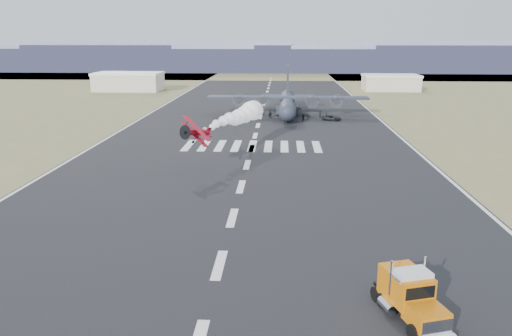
# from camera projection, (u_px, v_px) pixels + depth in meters

# --- Properties ---
(ground) EXTENTS (500.00, 500.00, 0.00)m
(ground) POSITION_uv_depth(u_px,v_px,m) (219.00, 265.00, 44.69)
(ground) COLOR black
(ground) RESTS_ON ground
(scrub_far) EXTENTS (500.00, 80.00, 0.00)m
(scrub_far) POSITION_uv_depth(u_px,v_px,m) (272.00, 74.00, 266.69)
(scrub_far) COLOR olive
(scrub_far) RESTS_ON ground
(runway_markings) EXTENTS (60.00, 260.00, 0.01)m
(runway_markings) POSITION_uv_depth(u_px,v_px,m) (255.00, 136.00, 102.61)
(runway_markings) COLOR silver
(runway_markings) RESTS_ON ground
(ridge_seg_b) EXTENTS (150.00, 50.00, 15.00)m
(ridge_seg_b) POSITION_uv_depth(u_px,v_px,m) (58.00, 57.00, 300.25)
(ridge_seg_b) COLOR gray
(ridge_seg_b) RESTS_ON ground
(ridge_seg_c) EXTENTS (150.00, 50.00, 17.00)m
(ridge_seg_c) POSITION_uv_depth(u_px,v_px,m) (164.00, 56.00, 296.73)
(ridge_seg_c) COLOR gray
(ridge_seg_c) RESTS_ON ground
(ridge_seg_d) EXTENTS (150.00, 50.00, 13.00)m
(ridge_seg_d) POSITION_uv_depth(u_px,v_px,m) (273.00, 59.00, 293.98)
(ridge_seg_d) COLOR gray
(ridge_seg_d) RESTS_ON ground
(ridge_seg_e) EXTENTS (150.00, 50.00, 15.00)m
(ridge_seg_e) POSITION_uv_depth(u_px,v_px,m) (385.00, 58.00, 290.46)
(ridge_seg_e) COLOR gray
(ridge_seg_e) RESTS_ON ground
(ridge_seg_f) EXTENTS (150.00, 50.00, 17.00)m
(ridge_seg_f) POSITION_uv_depth(u_px,v_px,m) (499.00, 56.00, 286.94)
(ridge_seg_f) COLOR gray
(ridge_seg_f) RESTS_ON ground
(hangar_left) EXTENTS (24.50, 14.50, 6.70)m
(hangar_left) POSITION_uv_depth(u_px,v_px,m) (129.00, 81.00, 186.39)
(hangar_left) COLOR #B9B3A4
(hangar_left) RESTS_ON ground
(hangar_right) EXTENTS (20.50, 12.50, 5.90)m
(hangar_right) POSITION_uv_depth(u_px,v_px,m) (391.00, 82.00, 186.39)
(hangar_right) COLOR #B9B3A4
(hangar_right) RESTS_ON ground
(semi_truck) EXTENTS (4.64, 8.41, 3.70)m
(semi_truck) POSITION_uv_depth(u_px,v_px,m) (410.00, 294.00, 35.96)
(semi_truck) COLOR black
(semi_truck) RESTS_ON ground
(aerobatic_biplane) EXTENTS (5.20, 5.69, 4.56)m
(aerobatic_biplane) POSITION_uv_depth(u_px,v_px,m) (196.00, 132.00, 74.71)
(aerobatic_biplane) COLOR #AF0C0B
(smoke_trail) EXTENTS (8.65, 22.49, 3.83)m
(smoke_trail) POSITION_uv_depth(u_px,v_px,m) (245.00, 113.00, 92.50)
(smoke_trail) COLOR white
(transport_aircraft) EXTENTS (41.05, 33.85, 11.89)m
(transport_aircraft) POSITION_uv_depth(u_px,v_px,m) (287.00, 102.00, 129.91)
(transport_aircraft) COLOR #222933
(transport_aircraft) RESTS_ON ground
(support_vehicle) EXTENTS (4.96, 3.47, 1.26)m
(support_vehicle) POSITION_uv_depth(u_px,v_px,m) (332.00, 118.00, 120.78)
(support_vehicle) COLOR black
(support_vehicle) RESTS_ON ground
(crew_a) EXTENTS (0.81, 0.81, 1.72)m
(crew_a) POSITION_uv_depth(u_px,v_px,m) (250.00, 113.00, 126.98)
(crew_a) COLOR black
(crew_a) RESTS_ON ground
(crew_b) EXTENTS (0.73, 0.88, 1.55)m
(crew_b) POSITION_uv_depth(u_px,v_px,m) (270.00, 114.00, 125.62)
(crew_b) COLOR black
(crew_b) RESTS_ON ground
(crew_c) EXTENTS (1.10, 1.09, 1.64)m
(crew_c) POSITION_uv_depth(u_px,v_px,m) (326.00, 116.00, 122.07)
(crew_c) COLOR black
(crew_c) RESTS_ON ground
(crew_d) EXTENTS (1.04, 0.59, 1.70)m
(crew_d) POSITION_uv_depth(u_px,v_px,m) (289.00, 117.00, 120.99)
(crew_d) COLOR black
(crew_d) RESTS_ON ground
(crew_e) EXTENTS (0.71, 0.98, 1.82)m
(crew_e) POSITION_uv_depth(u_px,v_px,m) (320.00, 114.00, 125.29)
(crew_e) COLOR black
(crew_e) RESTS_ON ground
(crew_f) EXTENTS (1.27, 1.46, 1.59)m
(crew_f) POSITION_uv_depth(u_px,v_px,m) (271.00, 114.00, 125.35)
(crew_f) COLOR black
(crew_f) RESTS_ON ground
(crew_g) EXTENTS (0.71, 0.79, 1.85)m
(crew_g) POSITION_uv_depth(u_px,v_px,m) (264.00, 113.00, 126.67)
(crew_g) COLOR black
(crew_g) RESTS_ON ground
(crew_h) EXTENTS (0.99, 0.95, 1.75)m
(crew_h) POSITION_uv_depth(u_px,v_px,m) (303.00, 118.00, 119.82)
(crew_h) COLOR black
(crew_h) RESTS_ON ground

